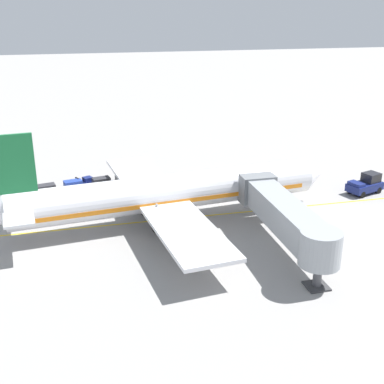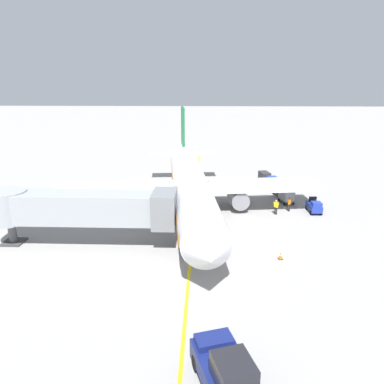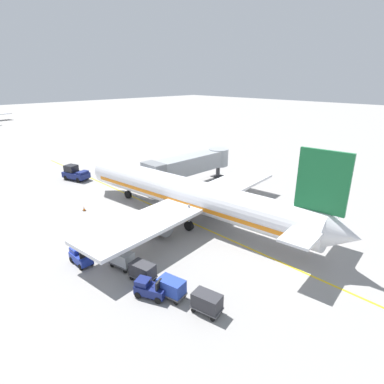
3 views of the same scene
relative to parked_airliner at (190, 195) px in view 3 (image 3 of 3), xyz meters
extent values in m
plane|color=gray|center=(-0.51, 1.11, -3.19)|extent=(400.00, 400.00, 0.00)
cube|color=gold|center=(-0.51, 1.11, -3.18)|extent=(0.24, 80.00, 0.01)
cylinder|color=silver|center=(-0.03, 0.27, 0.10)|extent=(7.25, 32.21, 3.70)
cube|color=orange|center=(-0.03, 0.27, -0.36)|extent=(7.00, 29.67, 0.44)
cone|color=silver|center=(-1.95, 17.36, 0.10)|extent=(3.87, 2.79, 3.63)
cone|color=silver|center=(1.91, -17.02, 0.40)|extent=(3.44, 3.13, 3.14)
cube|color=black|center=(-1.75, 15.57, 0.75)|extent=(2.88, 1.40, 0.60)
cube|color=silver|center=(0.08, -0.72, -0.55)|extent=(30.39, 8.51, 0.36)
cylinder|color=gray|center=(-5.47, -0.54, -1.80)|extent=(2.34, 3.40, 2.00)
cylinder|color=gray|center=(5.46, 0.69, -1.80)|extent=(2.34, 3.40, 2.00)
cube|color=#196B38|center=(1.64, -14.64, 4.70)|extent=(0.81, 4.41, 5.50)
cube|color=silver|center=(1.62, -14.44, 0.65)|extent=(10.23, 3.70, 0.24)
cylinder|color=black|center=(-1.28, 11.40, -2.64)|extent=(0.57, 1.14, 1.10)
cylinder|color=gray|center=(-1.28, 11.40, -1.09)|extent=(0.24, 0.24, 2.00)
cylinder|color=black|center=(-2.09, -1.97, -2.64)|extent=(0.57, 1.14, 1.10)
cylinder|color=gray|center=(-2.09, -1.97, -1.09)|extent=(0.24, 0.24, 2.00)
cylinder|color=black|center=(2.48, -1.46, -2.64)|extent=(0.57, 1.14, 1.10)
cylinder|color=gray|center=(2.48, -1.46, -1.09)|extent=(0.24, 0.24, 2.00)
cube|color=#93999E|center=(8.34, 9.24, 0.30)|extent=(14.62, 2.80, 2.60)
cube|color=slate|center=(1.83, 9.24, 0.30)|extent=(2.00, 3.50, 2.99)
cylinder|color=#93999E|center=(15.65, 9.24, 0.30)|extent=(3.36, 3.36, 2.86)
cylinder|color=#4C4C51|center=(15.65, 9.24, -2.09)|extent=(0.70, 0.70, 2.19)
cube|color=#38383A|center=(15.65, 9.24, -3.11)|extent=(1.80, 1.80, 0.16)
cube|color=navy|center=(-2.65, 24.81, -2.34)|extent=(3.45, 4.86, 0.90)
cube|color=black|center=(-2.96, 25.75, -1.34)|extent=(2.14, 2.27, 1.10)
cube|color=navy|center=(-2.18, 23.34, -1.71)|extent=(2.12, 1.62, 0.36)
cylinder|color=black|center=(-1.32, 23.73, -2.79)|extent=(0.58, 0.87, 0.80)
cylinder|color=black|center=(-3.10, 23.16, -2.79)|extent=(0.58, 0.87, 0.80)
cylinder|color=black|center=(-2.20, 26.45, -2.79)|extent=(0.58, 0.87, 0.80)
cylinder|color=black|center=(-3.98, 25.88, -2.79)|extent=(0.58, 0.87, 0.80)
cube|color=navy|center=(-12.17, -8.17, -2.56)|extent=(2.13, 2.77, 0.70)
cube|color=navy|center=(-12.46, -7.54, -1.99)|extent=(1.36, 1.38, 0.44)
cube|color=black|center=(-11.89, -8.79, -1.89)|extent=(0.83, 0.49, 0.64)
cylinder|color=black|center=(-12.23, -8.05, -1.91)|extent=(0.18, 0.27, 0.54)
cylinder|color=black|center=(-13.03, -7.59, -2.91)|extent=(0.41, 0.59, 0.56)
cylinder|color=black|center=(-12.04, -7.15, -2.91)|extent=(0.41, 0.59, 0.56)
cylinder|color=black|center=(-12.30, -9.19, -2.91)|extent=(0.41, 0.59, 0.56)
cylinder|color=black|center=(-11.32, -8.74, -2.91)|extent=(0.41, 0.59, 0.56)
cube|color=#1E339E|center=(-13.93, 0.08, -2.56)|extent=(1.25, 2.52, 0.70)
cube|color=#1E339E|center=(-13.94, 0.77, -1.99)|extent=(1.04, 1.07, 0.44)
cube|color=black|center=(-13.91, -0.60, -1.89)|extent=(0.84, 0.18, 0.64)
cylinder|color=black|center=(-13.93, 0.21, -1.91)|extent=(0.09, 0.26, 0.54)
cylinder|color=black|center=(-14.48, 0.95, -2.91)|extent=(0.21, 0.56, 0.56)
cylinder|color=black|center=(-13.40, 0.97, -2.91)|extent=(0.21, 0.56, 0.56)
cylinder|color=black|center=(-14.45, -0.80, -2.91)|extent=(0.21, 0.56, 0.56)
cylinder|color=black|center=(-13.37, -0.78, -2.91)|extent=(0.21, 0.56, 0.56)
cube|color=#4C4C51|center=(-11.52, -3.09, -2.77)|extent=(1.73, 2.42, 0.12)
cube|color=#999EA3|center=(-11.52, -3.09, -2.16)|extent=(1.64, 2.30, 1.10)
cylinder|color=#4C4C51|center=(-11.82, -1.67, -2.78)|extent=(0.21, 0.70, 0.07)
cylinder|color=black|center=(-12.23, -2.39, -3.01)|extent=(0.19, 0.38, 0.36)
cylinder|color=black|center=(-11.15, -2.16, -3.01)|extent=(0.19, 0.38, 0.36)
cylinder|color=black|center=(-11.89, -4.01, -3.01)|extent=(0.19, 0.38, 0.36)
cylinder|color=black|center=(-10.81, -3.78, -3.01)|extent=(0.19, 0.38, 0.36)
cube|color=#4C4C51|center=(-11.35, -5.95, -2.77)|extent=(1.73, 2.42, 0.12)
cube|color=#2D2D33|center=(-11.35, -5.95, -2.16)|extent=(1.64, 2.30, 1.10)
cylinder|color=#4C4C51|center=(-11.65, -4.53, -2.78)|extent=(0.21, 0.70, 0.07)
cylinder|color=black|center=(-12.06, -5.25, -3.01)|extent=(0.19, 0.38, 0.36)
cylinder|color=black|center=(-10.98, -5.03, -3.01)|extent=(0.19, 0.38, 0.36)
cylinder|color=black|center=(-11.72, -6.87, -3.01)|extent=(0.19, 0.38, 0.36)
cylinder|color=black|center=(-10.64, -6.64, -3.01)|extent=(0.19, 0.38, 0.36)
cube|color=#4C4C51|center=(-11.08, -9.33, -2.77)|extent=(1.73, 2.42, 0.12)
cube|color=#233D9E|center=(-11.08, -9.33, -2.16)|extent=(1.64, 2.30, 1.10)
cylinder|color=#4C4C51|center=(-11.38, -7.92, -2.78)|extent=(0.21, 0.70, 0.07)
cylinder|color=black|center=(-11.79, -8.64, -3.01)|extent=(0.19, 0.38, 0.36)
cylinder|color=black|center=(-10.71, -8.41, -3.01)|extent=(0.19, 0.38, 0.36)
cylinder|color=black|center=(-11.45, -10.26, -3.01)|extent=(0.19, 0.38, 0.36)
cylinder|color=black|center=(-10.36, -10.03, -3.01)|extent=(0.19, 0.38, 0.36)
cube|color=#4C4C51|center=(-10.35, -12.44, -2.77)|extent=(1.73, 2.42, 0.12)
cube|color=#2D2D33|center=(-10.35, -12.44, -2.16)|extent=(1.64, 2.30, 1.10)
cylinder|color=#4C4C51|center=(-10.65, -11.02, -2.78)|extent=(0.21, 0.70, 0.07)
cylinder|color=black|center=(-11.06, -11.75, -3.01)|extent=(0.19, 0.38, 0.36)
cylinder|color=black|center=(-9.98, -11.52, -3.01)|extent=(0.19, 0.38, 0.36)
cylinder|color=black|center=(-10.72, -13.36, -3.01)|extent=(0.19, 0.38, 0.36)
cylinder|color=black|center=(-9.63, -13.14, -3.01)|extent=(0.19, 0.38, 0.36)
cylinder|color=#232328|center=(-9.44, 0.87, -2.76)|extent=(0.15, 0.15, 0.85)
cylinder|color=#232328|center=(-9.59, 1.01, -2.76)|extent=(0.15, 0.15, 0.85)
cube|color=yellow|center=(-9.51, 0.94, -2.04)|extent=(0.44, 0.43, 0.60)
cylinder|color=yellow|center=(-9.33, 0.77, -2.09)|extent=(0.23, 0.22, 0.57)
cylinder|color=yellow|center=(-9.70, 1.11, -2.09)|extent=(0.23, 0.22, 0.57)
sphere|color=beige|center=(-9.51, 0.94, -1.61)|extent=(0.22, 0.22, 0.22)
cube|color=red|center=(-9.51, 0.94, -1.59)|extent=(0.25, 0.24, 0.10)
cylinder|color=#232328|center=(-11.28, -0.25, -2.76)|extent=(0.15, 0.15, 0.85)
cylinder|color=#232328|center=(-11.16, -0.09, -2.76)|extent=(0.15, 0.15, 0.85)
cube|color=orange|center=(-11.22, -0.17, -2.04)|extent=(0.42, 0.45, 0.60)
cylinder|color=orange|center=(-11.37, -0.37, -2.09)|extent=(0.21, 0.23, 0.57)
cylinder|color=orange|center=(-11.07, 0.03, -2.09)|extent=(0.21, 0.23, 0.57)
sphere|color=#997051|center=(-11.22, -0.17, -1.61)|extent=(0.22, 0.22, 0.22)
cube|color=red|center=(-11.22, -0.17, -1.59)|extent=(0.22, 0.26, 0.10)
cube|color=black|center=(-7.93, 11.56, -3.17)|extent=(0.36, 0.36, 0.04)
cone|color=orange|center=(-7.93, 11.56, -2.87)|extent=(0.30, 0.30, 0.55)
cylinder|color=white|center=(-7.93, 11.56, -2.84)|extent=(0.21, 0.21, 0.06)
camera|label=1|loc=(47.32, -8.86, 18.17)|focal=46.74mm
camera|label=2|loc=(-1.60, 38.48, 10.67)|focal=33.55mm
camera|label=3|loc=(-24.31, -25.14, 13.13)|focal=29.58mm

